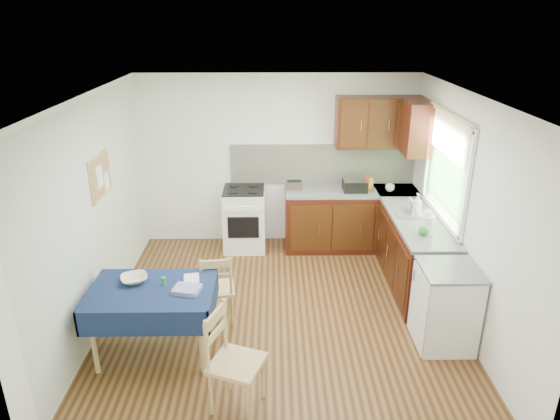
{
  "coord_description": "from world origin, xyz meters",
  "views": [
    {
      "loc": [
        -0.08,
        -4.94,
        3.27
      ],
      "look_at": [
        -0.0,
        0.32,
        1.18
      ],
      "focal_mm": 32.0,
      "sensor_mm": 36.0,
      "label": 1
    }
  ],
  "objects_px": {
    "chair_near": "(231,357)",
    "kettle": "(427,223)",
    "dining_table": "(152,298)",
    "dish_rack": "(413,213)",
    "chair_far": "(217,287)",
    "sandwich_press": "(355,184)",
    "toaster": "(294,186)"
  },
  "relations": [
    {
      "from": "chair_near",
      "to": "kettle",
      "type": "relative_size",
      "value": 3.23
    },
    {
      "from": "dining_table",
      "to": "dish_rack",
      "type": "distance_m",
      "value": 3.33
    },
    {
      "from": "dish_rack",
      "to": "kettle",
      "type": "height_order",
      "value": "kettle"
    },
    {
      "from": "dining_table",
      "to": "chair_near",
      "type": "distance_m",
      "value": 1.14
    },
    {
      "from": "chair_far",
      "to": "sandwich_press",
      "type": "height_order",
      "value": "sandwich_press"
    },
    {
      "from": "dining_table",
      "to": "chair_near",
      "type": "xyz_separation_m",
      "value": [
        0.84,
        -0.76,
        -0.13
      ]
    },
    {
      "from": "toaster",
      "to": "sandwich_press",
      "type": "height_order",
      "value": "sandwich_press"
    },
    {
      "from": "chair_far",
      "to": "sandwich_press",
      "type": "xyz_separation_m",
      "value": [
        1.79,
        1.9,
        0.54
      ]
    },
    {
      "from": "chair_near",
      "to": "sandwich_press",
      "type": "bearing_deg",
      "value": -4.93
    },
    {
      "from": "chair_near",
      "to": "sandwich_press",
      "type": "xyz_separation_m",
      "value": [
        1.53,
        3.18,
        0.49
      ]
    },
    {
      "from": "kettle",
      "to": "toaster",
      "type": "bearing_deg",
      "value": 135.43
    },
    {
      "from": "sandwich_press",
      "to": "kettle",
      "type": "relative_size",
      "value": 1.11
    },
    {
      "from": "dish_rack",
      "to": "sandwich_press",
      "type": "bearing_deg",
      "value": 120.29
    },
    {
      "from": "sandwich_press",
      "to": "toaster",
      "type": "bearing_deg",
      "value": -173.86
    },
    {
      "from": "chair_far",
      "to": "toaster",
      "type": "xyz_separation_m",
      "value": [
        0.92,
        1.86,
        0.52
      ]
    },
    {
      "from": "dining_table",
      "to": "sandwich_press",
      "type": "bearing_deg",
      "value": 54.56
    },
    {
      "from": "dish_rack",
      "to": "chair_far",
      "type": "bearing_deg",
      "value": -160.15
    },
    {
      "from": "toaster",
      "to": "dish_rack",
      "type": "distance_m",
      "value": 1.7
    },
    {
      "from": "sandwich_press",
      "to": "dining_table",
      "type": "bearing_deg",
      "value": -131.28
    },
    {
      "from": "chair_far",
      "to": "kettle",
      "type": "height_order",
      "value": "kettle"
    },
    {
      "from": "chair_far",
      "to": "toaster",
      "type": "relative_size",
      "value": 3.71
    },
    {
      "from": "dining_table",
      "to": "chair_far",
      "type": "distance_m",
      "value": 0.8
    },
    {
      "from": "dining_table",
      "to": "sandwich_press",
      "type": "relative_size",
      "value": 3.73
    },
    {
      "from": "chair_near",
      "to": "toaster",
      "type": "distance_m",
      "value": 3.24
    },
    {
      "from": "chair_far",
      "to": "dish_rack",
      "type": "distance_m",
      "value": 2.62
    },
    {
      "from": "dining_table",
      "to": "kettle",
      "type": "relative_size",
      "value": 4.13
    },
    {
      "from": "dining_table",
      "to": "dish_rack",
      "type": "bearing_deg",
      "value": 35.85
    },
    {
      "from": "dining_table",
      "to": "toaster",
      "type": "xyz_separation_m",
      "value": [
        1.5,
        2.37,
        0.35
      ]
    },
    {
      "from": "sandwich_press",
      "to": "dish_rack",
      "type": "distance_m",
      "value": 1.09
    },
    {
      "from": "toaster",
      "to": "kettle",
      "type": "height_order",
      "value": "kettle"
    },
    {
      "from": "dining_table",
      "to": "chair_far",
      "type": "height_order",
      "value": "chair_far"
    },
    {
      "from": "chair_far",
      "to": "toaster",
      "type": "height_order",
      "value": "toaster"
    }
  ]
}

